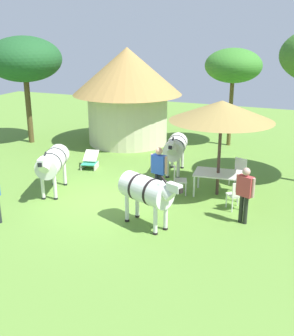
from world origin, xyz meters
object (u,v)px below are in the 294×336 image
object	(u,v)px
acacia_tree_right_background	(233,66)
guest_behind_table	(159,168)
thatched_hut	(127,89)
guest_beside_umbrella	(245,190)
patio_dining_table	(218,175)
zebra_by_umbrella	(52,162)
striped_lounge_chair	(90,162)
zebra_nearest_camera	(147,191)
patio_chair_near_lawn	(239,170)
patio_chair_west_end	(237,194)
shade_umbrella	(222,111)
acacia_tree_far_lawn	(24,59)
zebra_toward_hut	(175,147)
patio_chair_near_hut	(178,178)

from	to	relation	value
acacia_tree_right_background	guest_behind_table	bearing A→B (deg)	-95.56
thatched_hut	guest_beside_umbrella	distance (m)	9.31
patio_dining_table	guest_beside_umbrella	distance (m)	2.11
thatched_hut	zebra_by_umbrella	distance (m)	6.77
striped_lounge_chair	zebra_nearest_camera	bearing A→B (deg)	122.62
thatched_hut	guest_beside_umbrella	xyz separation A→B (m)	(6.51, -6.48, -1.52)
striped_lounge_chair	acacia_tree_right_background	xyz separation A→B (m)	(4.19, 5.32, 3.28)
guest_behind_table	zebra_nearest_camera	bearing A→B (deg)	114.43
zebra_nearest_camera	patio_dining_table	bearing A→B (deg)	-179.70
patio_dining_table	guest_beside_umbrella	size ratio (longest dim) A/B	0.99
guest_behind_table	striped_lounge_chair	world-z (taller)	guest_behind_table
patio_chair_near_lawn	zebra_by_umbrella	size ratio (longest dim) A/B	0.40
thatched_hut	patio_chair_west_end	distance (m)	8.65
shade_umbrella	guest_beside_umbrella	bearing A→B (deg)	-57.04
thatched_hut	acacia_tree_far_lawn	distance (m)	4.73
thatched_hut	guest_beside_umbrella	size ratio (longest dim) A/B	3.08
guest_behind_table	shade_umbrella	bearing A→B (deg)	-135.39
zebra_toward_hut	patio_chair_west_end	bearing A→B (deg)	127.99
thatched_hut	patio_chair_near_hut	size ratio (longest dim) A/B	5.48
striped_lounge_chair	acacia_tree_right_background	world-z (taller)	acacia_tree_right_background
patio_chair_west_end	zebra_toward_hut	distance (m)	3.70
guest_behind_table	patio_dining_table	bearing A→B (deg)	-135.39
zebra_by_umbrella	patio_chair_near_hut	bearing A→B (deg)	-178.47
zebra_by_umbrella	acacia_tree_right_background	distance (m)	9.25
shade_umbrella	patio_chair_near_lawn	world-z (taller)	shade_umbrella
patio_chair_near_lawn	patio_chair_west_end	size ratio (longest dim) A/B	1.00
patio_chair_west_end	zebra_toward_hut	bearing A→B (deg)	99.08
striped_lounge_chair	acacia_tree_far_lawn	bearing A→B (deg)	-40.84
guest_behind_table	zebra_nearest_camera	xyz separation A→B (m)	(0.41, -1.92, 0.02)
guest_behind_table	zebra_by_umbrella	bearing A→B (deg)	26.57
patio_dining_table	guest_behind_table	bearing A→B (deg)	-147.73
zebra_by_umbrella	striped_lounge_chair	bearing A→B (deg)	-105.68
zebra_nearest_camera	acacia_tree_right_background	xyz separation A→B (m)	(0.28, 9.02, 2.51)
shade_umbrella	guest_beside_umbrella	xyz separation A→B (m)	(1.14, -1.75, -1.76)
acacia_tree_right_background	zebra_toward_hut	bearing A→B (deg)	-102.24
guest_behind_table	zebra_toward_hut	bearing A→B (deg)	-70.43
patio_chair_near_hut	guest_behind_table	world-z (taller)	guest_behind_table
shade_umbrella	acacia_tree_far_lawn	xyz separation A→B (m)	(-9.60, 3.03, 1.05)
guest_behind_table	acacia_tree_right_background	xyz separation A→B (m)	(0.69, 7.10, 2.53)
patio_chair_near_hut	guest_beside_umbrella	size ratio (longest dim) A/B	0.56
patio_dining_table	zebra_toward_hut	xyz separation A→B (m)	(-1.94, 1.44, 0.32)
thatched_hut	guest_behind_table	size ratio (longest dim) A/B	2.96
patio_chair_near_lawn	zebra_toward_hut	xyz separation A→B (m)	(-2.38, 0.25, 0.46)
guest_behind_table	acacia_tree_far_lawn	xyz separation A→B (m)	(-7.97, 4.06, 2.77)
shade_umbrella	acacia_tree_far_lawn	world-z (taller)	acacia_tree_far_lawn
shade_umbrella	zebra_by_umbrella	xyz separation A→B (m)	(-4.94, -1.87, -1.69)
thatched_hut	striped_lounge_chair	distance (m)	4.56
patio_chair_near_hut	acacia_tree_far_lawn	size ratio (longest dim) A/B	0.19
patio_dining_table	patio_chair_near_lawn	distance (m)	1.29
patio_chair_near_hut	patio_chair_west_end	distance (m)	2.09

